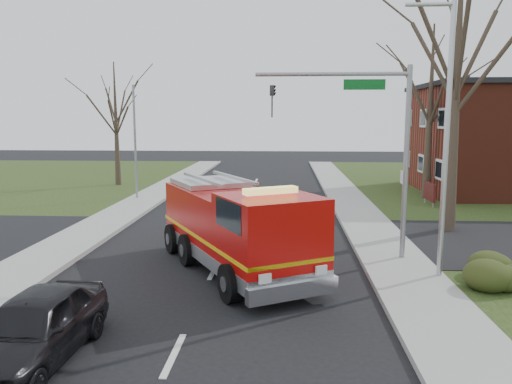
{
  "coord_description": "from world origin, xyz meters",
  "views": [
    {
      "loc": [
        2.36,
        -15.92,
        5.04
      ],
      "look_at": [
        1.14,
        4.39,
        2.0
      ],
      "focal_mm": 35.0,
      "sensor_mm": 36.0,
      "label": 1
    }
  ],
  "objects": [
    {
      "name": "hedge_corner",
      "position": [
        9.0,
        -1.0,
        0.58
      ],
      "size": [
        2.8,
        2.0,
        0.9
      ],
      "primitive_type": "ellipsoid",
      "color": "#293513",
      "rests_on": "lawn_right"
    },
    {
      "name": "ground",
      "position": [
        0.0,
        0.0,
        0.0
      ],
      "size": [
        120.0,
        120.0,
        0.0
      ],
      "primitive_type": "plane",
      "color": "black",
      "rests_on": "ground"
    },
    {
      "name": "parked_car_maroon",
      "position": [
        -2.8,
        -6.44,
        0.74
      ],
      "size": [
        1.9,
        4.42,
        1.49
      ],
      "primitive_type": "imported",
      "rotation": [
        0.0,
        0.0,
        -0.03
      ],
      "color": "black",
      "rests_on": "ground"
    },
    {
      "name": "bare_tree_far",
      "position": [
        11.0,
        15.0,
        6.49
      ],
      "size": [
        5.25,
        5.25,
        10.5
      ],
      "color": "#33291E",
      "rests_on": "ground"
    },
    {
      "name": "utility_pole_far",
      "position": [
        -6.8,
        14.0,
        3.5
      ],
      "size": [
        0.14,
        0.14,
        7.0
      ],
      "primitive_type": "cylinder",
      "color": "gray",
      "rests_on": "ground"
    },
    {
      "name": "streetlight_pole",
      "position": [
        7.14,
        -0.5,
        4.55
      ],
      "size": [
        1.48,
        0.16,
        8.4
      ],
      "color": "#B7BABF",
      "rests_on": "ground"
    },
    {
      "name": "fire_engine",
      "position": [
        0.77,
        -0.01,
        1.41
      ],
      "size": [
        6.0,
        8.03,
        3.11
      ],
      "rotation": [
        0.0,
        0.0,
        0.5
      ],
      "color": "#AF0A08",
      "rests_on": "ground"
    },
    {
      "name": "sidewalk_right",
      "position": [
        6.2,
        0.0,
        0.07
      ],
      "size": [
        2.4,
        80.0,
        0.15
      ],
      "primitive_type": "cube",
      "color": "#9F9F99",
      "rests_on": "ground"
    },
    {
      "name": "bare_tree_near",
      "position": [
        9.5,
        6.0,
        7.41
      ],
      "size": [
        6.0,
        6.0,
        12.0
      ],
      "color": "#33291E",
      "rests_on": "ground"
    },
    {
      "name": "sidewalk_left",
      "position": [
        -6.2,
        0.0,
        0.07
      ],
      "size": [
        2.4,
        80.0,
        0.15
      ],
      "primitive_type": "cube",
      "color": "#9F9F99",
      "rests_on": "ground"
    },
    {
      "name": "bare_tree_left",
      "position": [
        -10.0,
        20.0,
        5.56
      ],
      "size": [
        4.5,
        4.5,
        9.0
      ],
      "color": "#33291E",
      "rests_on": "ground"
    },
    {
      "name": "health_center_sign",
      "position": [
        10.5,
        12.5,
        0.88
      ],
      "size": [
        0.12,
        2.0,
        1.4
      ],
      "color": "#491111",
      "rests_on": "ground"
    },
    {
      "name": "traffic_signal_mast",
      "position": [
        5.21,
        1.5,
        4.71
      ],
      "size": [
        5.29,
        0.18,
        6.8
      ],
      "color": "gray",
      "rests_on": "ground"
    }
  ]
}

